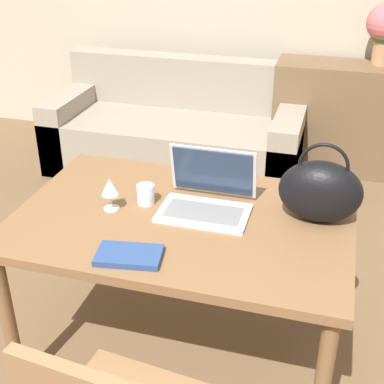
% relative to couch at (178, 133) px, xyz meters
% --- Properties ---
extents(dining_table, '(1.38, 0.92, 0.73)m').
position_rel_couch_xyz_m(dining_table, '(0.63, -1.93, 0.37)').
color(dining_table, brown).
rests_on(dining_table, ground_plane).
extents(couch, '(1.94, 0.85, 0.82)m').
position_rel_couch_xyz_m(couch, '(0.00, 0.00, 0.00)').
color(couch, gray).
rests_on(couch, ground_plane).
extents(sideboard, '(1.34, 0.40, 0.83)m').
position_rel_couch_xyz_m(sideboard, '(1.38, 0.33, 0.13)').
color(sideboard, brown).
rests_on(sideboard, ground_plane).
extents(laptop, '(0.37, 0.30, 0.25)m').
position_rel_couch_xyz_m(laptop, '(0.71, -1.82, 0.51)').
color(laptop, silver).
rests_on(laptop, dining_table).
extents(drinking_glass, '(0.08, 0.08, 0.09)m').
position_rel_couch_xyz_m(drinking_glass, '(0.44, -1.86, 0.49)').
color(drinking_glass, silver).
rests_on(drinking_glass, dining_table).
extents(wine_glass, '(0.08, 0.08, 0.14)m').
position_rel_couch_xyz_m(wine_glass, '(0.32, -1.95, 0.55)').
color(wine_glass, silver).
rests_on(wine_glass, dining_table).
extents(handbag, '(0.33, 0.18, 0.34)m').
position_rel_couch_xyz_m(handbag, '(1.16, -1.80, 0.58)').
color(handbag, black).
rests_on(handbag, dining_table).
extents(book, '(0.26, 0.18, 0.02)m').
position_rel_couch_xyz_m(book, '(0.53, -2.27, 0.46)').
color(book, navy).
rests_on(book, dining_table).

